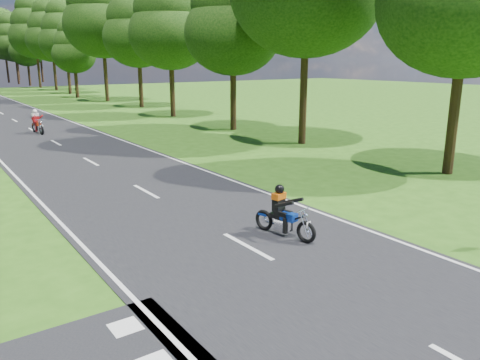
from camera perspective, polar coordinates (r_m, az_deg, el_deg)
ground at (r=10.15m, az=7.67°, el=-11.65°), size 160.00×160.00×0.00m
rider_near_blue at (r=12.01m, az=5.47°, el=-3.80°), size 0.89×1.70×1.35m
rider_far_red at (r=31.61m, az=-23.51°, el=6.56°), size 0.74×1.82×1.48m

